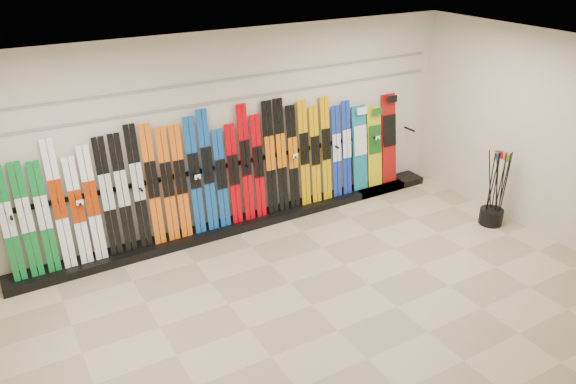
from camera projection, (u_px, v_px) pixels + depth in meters
floor at (312, 305)px, 6.98m from camera, size 8.00×8.00×0.00m
back_wall at (223, 134)px, 8.30m from camera, size 8.00×0.00×8.00m
right_wall at (545, 137)px, 8.18m from camera, size 0.00×5.00×5.00m
ceiling at (318, 64)px, 5.71m from camera, size 8.00×8.00×0.00m
ski_rack_base at (246, 222)px, 8.84m from camera, size 8.00×0.40×0.12m
skis at (203, 177)px, 8.20m from camera, size 5.38×0.24×1.83m
snowboards at (375, 144)px, 9.73m from camera, size 0.93×0.24×1.57m
pole_bin at (491, 216)px, 8.87m from camera, size 0.36×0.36×0.25m
ski_poles at (497, 188)px, 8.70m from camera, size 0.29×0.30×1.18m
slatwall_rail_0 at (222, 101)px, 8.07m from camera, size 7.60×0.02×0.03m
slatwall_rail_1 at (221, 81)px, 7.94m from camera, size 7.60×0.02×0.03m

